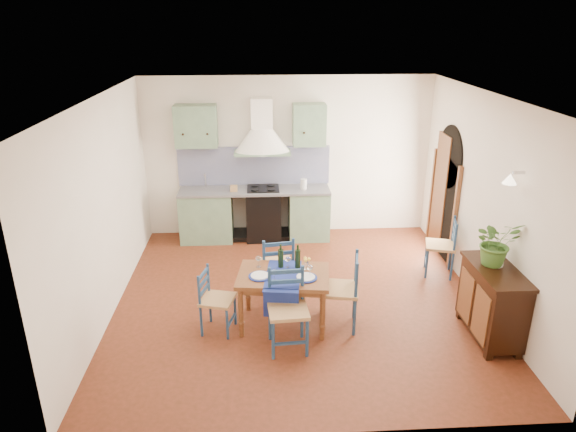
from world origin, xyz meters
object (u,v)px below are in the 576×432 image
at_px(dining_table, 284,280).
at_px(sideboard, 492,300).
at_px(chair_near, 288,309).
at_px(potted_plant, 496,242).

distance_m(dining_table, sideboard, 2.53).
relative_size(chair_near, potted_plant, 1.72).
xyz_separation_m(dining_table, chair_near, (0.02, -0.48, -0.13)).
xyz_separation_m(sideboard, potted_plant, (0.00, 0.13, 0.71)).
bearing_deg(sideboard, chair_near, -178.79).
distance_m(chair_near, sideboard, 2.47).
bearing_deg(chair_near, dining_table, 92.72).
height_order(dining_table, potted_plant, potted_plant).
bearing_deg(chair_near, sideboard, 1.21).
bearing_deg(chair_near, potted_plant, 4.12).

